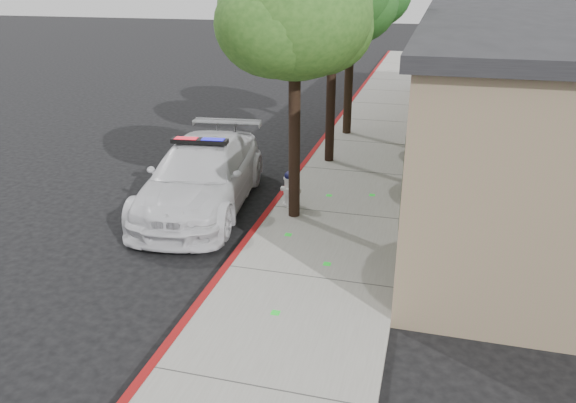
# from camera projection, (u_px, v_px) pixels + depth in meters

# --- Properties ---
(ground) EXTENTS (120.00, 120.00, 0.00)m
(ground) POSITION_uv_depth(u_px,v_px,m) (224.00, 272.00, 10.47)
(ground) COLOR black
(ground) RESTS_ON ground
(sidewalk) EXTENTS (3.20, 60.00, 0.15)m
(sidewalk) POSITION_uv_depth(u_px,v_px,m) (336.00, 215.00, 12.74)
(sidewalk) COLOR gray
(sidewalk) RESTS_ON ground
(red_curb) EXTENTS (0.14, 60.00, 0.16)m
(red_curb) POSITION_uv_depth(u_px,v_px,m) (272.00, 209.00, 13.11)
(red_curb) COLOR maroon
(red_curb) RESTS_ON ground
(clapboard_building) EXTENTS (7.30, 20.89, 4.24)m
(clapboard_building) POSITION_uv_depth(u_px,v_px,m) (548.00, 89.00, 16.13)
(clapboard_building) COLOR #8A705A
(clapboard_building) RESTS_ON ground
(police_car) EXTENTS (2.84, 5.68, 1.71)m
(police_car) POSITION_uv_depth(u_px,v_px,m) (202.00, 176.00, 13.12)
(police_car) COLOR silver
(police_car) RESTS_ON ground
(fire_hydrant) EXTENTS (0.51, 0.44, 0.88)m
(fire_hydrant) POSITION_uv_depth(u_px,v_px,m) (291.00, 188.00, 12.96)
(fire_hydrant) COLOR silver
(fire_hydrant) RESTS_ON sidewalk
(street_tree_near) EXTENTS (3.10, 3.20, 5.67)m
(street_tree_near) POSITION_uv_depth(u_px,v_px,m) (295.00, 20.00, 10.97)
(street_tree_near) COLOR black
(street_tree_near) RESTS_ON sidewalk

